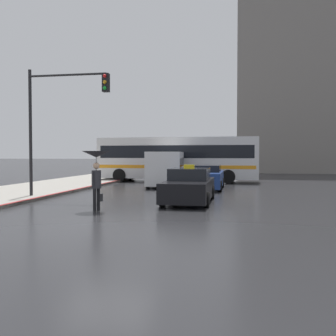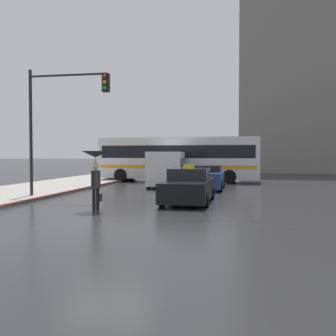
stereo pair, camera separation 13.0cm
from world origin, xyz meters
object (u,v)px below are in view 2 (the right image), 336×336
pedestrian_with_umbrella (96,164)px  taxi (189,186)px  ambulance_van (167,167)px  city_bus (179,157)px  sedan_red (207,178)px  traffic_light (61,108)px

pedestrian_with_umbrella → taxi: bearing=-26.9°
ambulance_van → taxi: bearing=101.4°
ambulance_van → pedestrian_with_umbrella: bearing=82.3°
taxi → pedestrian_with_umbrella: size_ratio=2.21×
ambulance_van → city_bus: size_ratio=0.49×
sedan_red → city_bus: size_ratio=0.38×
taxi → ambulance_van: bearing=-72.9°
sedan_red → traffic_light: size_ratio=0.77×
city_bus → taxi: bearing=-166.0°
ambulance_van → traffic_light: traffic_light is taller
pedestrian_with_umbrella → traffic_light: bearing=59.1°
sedan_red → ambulance_van: bearing=-35.2°
taxi → city_bus: 12.48m
ambulance_van → pedestrian_with_umbrella: ambulance_van is taller
taxi → sedan_red: 6.29m
sedan_red → traffic_light: traffic_light is taller
sedan_red → city_bus: bearing=-66.0°
city_bus → traffic_light: traffic_light is taller
city_bus → ambulance_van: bearing=-178.7°
sedan_red → traffic_light: (-5.96, -6.26, 3.40)m
city_bus → pedestrian_with_umbrella: 15.28m
sedan_red → ambulance_van: 3.37m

